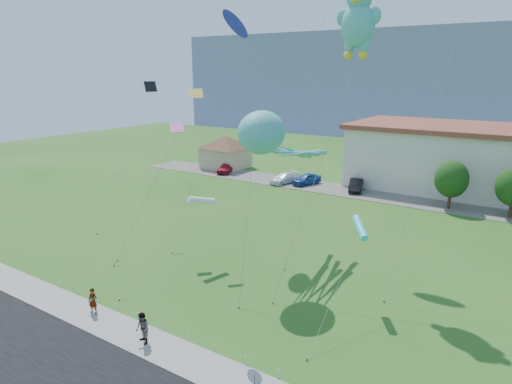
% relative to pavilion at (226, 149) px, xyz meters
% --- Properties ---
extents(ground, '(160.00, 160.00, 0.00)m').
position_rel_pavilion_xyz_m(ground, '(24.00, -38.00, -3.02)').
color(ground, '#235919').
rests_on(ground, ground).
extents(sidewalk, '(80.00, 2.50, 0.10)m').
position_rel_pavilion_xyz_m(sidewalk, '(24.00, -40.75, -2.97)').
color(sidewalk, gray).
rests_on(sidewalk, ground).
extents(parking_strip, '(70.00, 6.00, 0.06)m').
position_rel_pavilion_xyz_m(parking_strip, '(24.00, -3.00, -2.99)').
color(parking_strip, '#59544C').
rests_on(parking_strip, ground).
extents(hill_ridge, '(160.00, 50.00, 25.00)m').
position_rel_pavilion_xyz_m(hill_ridge, '(24.00, 82.00, 9.48)').
color(hill_ridge, slate).
rests_on(hill_ridge, ground).
extents(pavilion, '(9.20, 9.20, 5.00)m').
position_rel_pavilion_xyz_m(pavilion, '(0.00, 0.00, 0.00)').
color(pavilion, tan).
rests_on(pavilion, ground).
extents(stop_sign, '(0.80, 0.07, 2.50)m').
position_rel_pavilion_xyz_m(stop_sign, '(33.50, -42.21, -1.15)').
color(stop_sign, slate).
rests_on(stop_sign, ground).
extents(rope_fence, '(26.05, 0.05, 0.50)m').
position_rel_pavilion_xyz_m(rope_fence, '(24.00, -39.30, -2.77)').
color(rope_fence, white).
rests_on(rope_fence, ground).
extents(tree_near, '(3.60, 3.60, 5.47)m').
position_rel_pavilion_xyz_m(tree_near, '(34.00, -4.00, 0.36)').
color(tree_near, '#3F2B19').
rests_on(tree_near, ground).
extents(pedestrian_left, '(0.69, 0.57, 1.63)m').
position_rel_pavilion_xyz_m(pedestrian_left, '(20.15, -40.38, -2.11)').
color(pedestrian_left, gray).
rests_on(pedestrian_left, sidewalk).
extents(pedestrian_right, '(1.09, 0.97, 1.84)m').
position_rel_pavilion_xyz_m(pedestrian_right, '(25.24, -41.01, -2.00)').
color(pedestrian_right, gray).
rests_on(pedestrian_right, sidewalk).
extents(parked_car_red, '(2.98, 4.81, 1.53)m').
position_rel_pavilion_xyz_m(parked_car_red, '(2.34, -2.90, -2.20)').
color(parked_car_red, '#A71428').
rests_on(parked_car_red, parking_strip).
extents(parked_car_white, '(3.05, 4.99, 1.35)m').
position_rel_pavilion_xyz_m(parked_car_white, '(12.86, -3.76, -2.29)').
color(parked_car_white, white).
rests_on(parked_car_white, parking_strip).
extents(parked_car_blue, '(3.06, 4.74, 1.50)m').
position_rel_pavilion_xyz_m(parked_car_blue, '(15.72, -2.86, -2.21)').
color(parked_car_blue, '#19468E').
rests_on(parked_car_blue, parking_strip).
extents(parked_car_black, '(2.88, 4.82, 1.50)m').
position_rel_pavilion_xyz_m(parked_car_black, '(22.55, -2.43, -2.21)').
color(parked_car_black, black).
rests_on(parked_car_black, parking_strip).
extents(octopus_kite, '(3.33, 12.81, 12.18)m').
position_rel_pavilion_xyz_m(octopus_kite, '(25.60, -28.05, 6.84)').
color(octopus_kite, teal).
rests_on(octopus_kite, ground).
extents(teddy_bear_kite, '(3.24, 10.21, 20.75)m').
position_rel_pavilion_xyz_m(teddy_bear_kite, '(30.12, -23.96, 15.29)').
color(teddy_bear_kite, teal).
rests_on(teddy_bear_kite, ground).
extents(small_kite_yellow, '(3.31, 8.13, 13.49)m').
position_rel_pavilion_xyz_m(small_kite_yellow, '(17.62, -28.34, 8.38)').
color(small_kite_yellow, yellow).
rests_on(small_kite_yellow, ground).
extents(small_kite_cyan, '(0.61, 8.85, 5.54)m').
position_rel_pavilion_xyz_m(small_kite_cyan, '(33.23, -29.64, 2.04)').
color(small_kite_cyan, '#33D8E9').
rests_on(small_kite_cyan, ground).
extents(small_kite_white, '(0.74, 9.35, 5.50)m').
position_rel_pavilion_xyz_m(small_kite_white, '(20.51, -30.21, 2.00)').
color(small_kite_white, white).
rests_on(small_kite_white, ground).
extents(small_kite_blue, '(1.90, 8.85, 19.43)m').
position_rel_pavilion_xyz_m(small_kite_blue, '(18.29, -22.55, 15.23)').
color(small_kite_blue, '#2623CB').
rests_on(small_kite_blue, ground).
extents(small_kite_black, '(2.84, 6.49, 13.83)m').
position_rel_pavilion_xyz_m(small_kite_black, '(10.17, -25.85, 8.71)').
color(small_kite_black, black).
rests_on(small_kite_black, ground).
extents(small_kite_pink, '(2.29, 6.57, 10.66)m').
position_rel_pavilion_xyz_m(small_kite_pink, '(16.26, -28.84, 6.07)').
color(small_kite_pink, '#FD38B5').
rests_on(small_kite_pink, ground).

